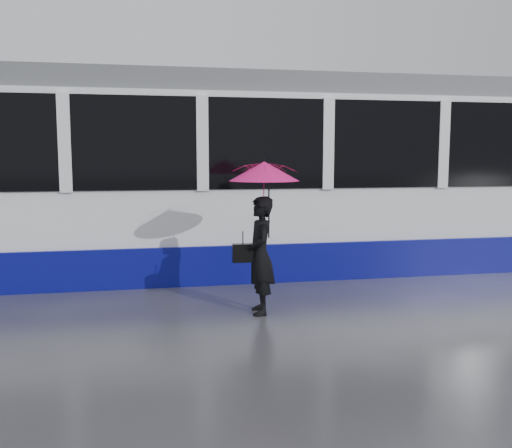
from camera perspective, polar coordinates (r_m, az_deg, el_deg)
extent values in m
plane|color=#2E2E33|center=(7.95, 3.34, -7.84)|extent=(90.00, 90.00, 0.00)
cube|color=#3F3D38|center=(9.63, 0.63, -5.17)|extent=(34.00, 0.07, 0.02)
cube|color=#3F3D38|center=(11.02, -0.94, -3.65)|extent=(34.00, 0.07, 0.02)
cube|color=white|center=(11.34, 17.25, 4.05)|extent=(24.00, 2.40, 2.95)
cube|color=#0A0D73|center=(11.45, 17.03, -2.03)|extent=(24.00, 2.56, 0.62)
cube|color=black|center=(11.33, 17.37, 7.46)|extent=(23.00, 2.48, 1.40)
cube|color=#55585D|center=(11.39, 17.55, 12.37)|extent=(23.60, 2.20, 0.35)
imported|color=black|center=(7.26, 0.42, -3.16)|extent=(0.39, 0.57, 1.51)
imported|color=#F81475|center=(7.17, 0.82, 3.43)|extent=(0.86, 0.88, 0.75)
cone|color=#F81475|center=(7.16, 0.82, 5.31)|extent=(0.93, 0.93, 0.24)
cylinder|color=black|center=(7.16, 0.82, 6.43)|extent=(0.01, 0.01, 0.06)
cylinder|color=black|center=(7.23, 1.29, 1.20)|extent=(0.02, 0.02, 0.66)
cube|color=black|center=(7.23, -1.32, -2.91)|extent=(0.27, 0.13, 0.23)
cylinder|color=black|center=(7.20, -1.32, -1.29)|extent=(0.01, 0.01, 0.18)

